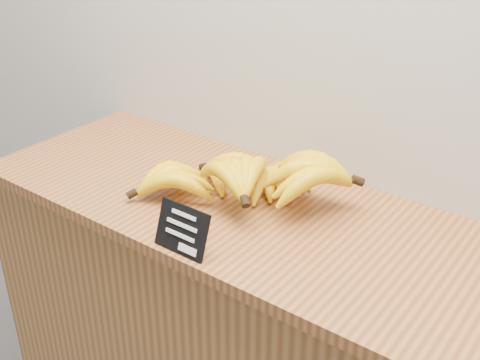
% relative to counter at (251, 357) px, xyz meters
% --- Properties ---
extents(counter, '(1.48, 0.50, 0.90)m').
position_rel_counter_xyz_m(counter, '(0.00, 0.00, 0.00)').
color(counter, olive).
rests_on(counter, ground).
extents(counter_top, '(1.42, 0.54, 0.03)m').
position_rel_counter_xyz_m(counter_top, '(0.00, 0.00, 0.47)').
color(counter_top, '#995D2F').
rests_on(counter_top, counter).
extents(chalkboard_sign, '(0.13, 0.04, 0.10)m').
position_rel_counter_xyz_m(chalkboard_sign, '(-0.01, -0.24, 0.53)').
color(chalkboard_sign, black).
rests_on(chalkboard_sign, counter_top).
extents(banana_pile, '(0.56, 0.36, 0.13)m').
position_rel_counter_xyz_m(banana_pile, '(-0.03, 0.02, 0.54)').
color(banana_pile, yellow).
rests_on(banana_pile, counter_top).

